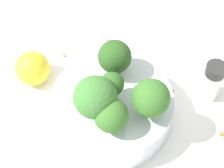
# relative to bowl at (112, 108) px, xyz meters

# --- Properties ---
(ground_plane) EXTENTS (3.00, 3.00, 0.00)m
(ground_plane) POSITION_rel_bowl_xyz_m (0.00, 0.00, -0.02)
(ground_plane) COLOR white
(bowl) EXTENTS (0.17, 0.17, 0.05)m
(bowl) POSITION_rel_bowl_xyz_m (0.00, 0.00, 0.00)
(bowl) COLOR silver
(bowl) RESTS_ON ground_plane
(broccoli_floret_0) EXTENTS (0.03, 0.03, 0.05)m
(broccoli_floret_0) POSITION_rel_bowl_xyz_m (-0.00, -0.00, 0.06)
(broccoli_floret_0) COLOR #8EB770
(broccoli_floret_0) RESTS_ON bowl
(broccoli_floret_1) EXTENTS (0.05, 0.05, 0.06)m
(broccoli_floret_1) POSITION_rel_bowl_xyz_m (-0.05, -0.01, 0.06)
(broccoli_floret_1) COLOR #8EB770
(broccoli_floret_1) RESTS_ON bowl
(broccoli_floret_2) EXTENTS (0.04, 0.04, 0.05)m
(broccoli_floret_2) POSITION_rel_bowl_xyz_m (0.04, 0.01, 0.05)
(broccoli_floret_2) COLOR #84AD66
(broccoli_floret_2) RESTS_ON bowl
(broccoli_floret_3) EXTENTS (0.05, 0.05, 0.06)m
(broccoli_floret_3) POSITION_rel_bowl_xyz_m (0.01, 0.05, 0.06)
(broccoli_floret_3) COLOR #7A9E5B
(broccoli_floret_3) RESTS_ON bowl
(broccoli_floret_4) EXTENTS (0.06, 0.06, 0.07)m
(broccoli_floret_4) POSITION_rel_bowl_xyz_m (0.03, -0.01, 0.06)
(broccoli_floret_4) COLOR #8EB770
(broccoli_floret_4) RESTS_ON bowl
(pepper_shaker) EXTENTS (0.03, 0.03, 0.07)m
(pepper_shaker) POSITION_rel_bowl_xyz_m (-0.08, 0.13, 0.01)
(pepper_shaker) COLOR silver
(pepper_shaker) RESTS_ON ground_plane
(lemon_wedge) EXTENTS (0.05, 0.05, 0.05)m
(lemon_wedge) POSITION_rel_bowl_xyz_m (-0.03, -0.14, 0.00)
(lemon_wedge) COLOR yellow
(lemon_wedge) RESTS_ON ground_plane
(almond_crumb_1) EXTENTS (0.00, 0.01, 0.01)m
(almond_crumb_1) POSITION_rel_bowl_xyz_m (-0.07, 0.08, -0.02)
(almond_crumb_1) COLOR #AD7F4C
(almond_crumb_1) RESTS_ON ground_plane
(almond_crumb_2) EXTENTS (0.01, 0.01, 0.01)m
(almond_crumb_2) POSITION_rel_bowl_xyz_m (-0.09, -0.11, -0.02)
(almond_crumb_2) COLOR olive
(almond_crumb_2) RESTS_ON ground_plane
(almond_crumb_3) EXTENTS (0.01, 0.01, 0.01)m
(almond_crumb_3) POSITION_rel_bowl_xyz_m (-0.02, 0.16, -0.02)
(almond_crumb_3) COLOR olive
(almond_crumb_3) RESTS_ON ground_plane
(almond_crumb_4) EXTENTS (0.01, 0.00, 0.01)m
(almond_crumb_4) POSITION_rel_bowl_xyz_m (-0.15, -0.05, -0.02)
(almond_crumb_4) COLOR #AD7F4C
(almond_crumb_4) RESTS_ON ground_plane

